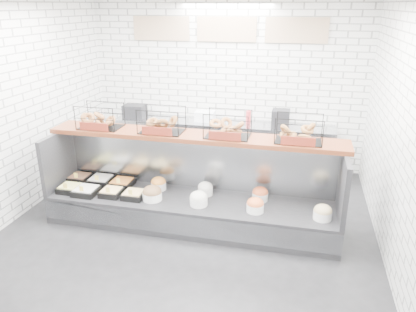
# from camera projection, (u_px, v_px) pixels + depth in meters

# --- Properties ---
(ground) EXTENTS (5.50, 5.50, 0.00)m
(ground) POSITION_uv_depth(u_px,v_px,m) (185.00, 235.00, 5.46)
(ground) COLOR black
(ground) RESTS_ON ground
(room_shell) EXTENTS (5.02, 5.51, 3.01)m
(room_shell) POSITION_uv_depth(u_px,v_px,m) (195.00, 74.00, 5.29)
(room_shell) COLOR white
(room_shell) RESTS_ON ground
(display_case) EXTENTS (4.00, 0.90, 1.20)m
(display_case) POSITION_uv_depth(u_px,v_px,m) (190.00, 201.00, 5.67)
(display_case) COLOR black
(display_case) RESTS_ON ground
(bagel_shelf) EXTENTS (4.10, 0.50, 0.40)m
(bagel_shelf) POSITION_uv_depth(u_px,v_px,m) (194.00, 126.00, 5.45)
(bagel_shelf) COLOR #4B1F10
(bagel_shelf) RESTS_ON display_case
(prep_counter) EXTENTS (4.00, 0.60, 1.20)m
(prep_counter) POSITION_uv_depth(u_px,v_px,m) (221.00, 145.00, 7.51)
(prep_counter) COLOR #93969B
(prep_counter) RESTS_ON ground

